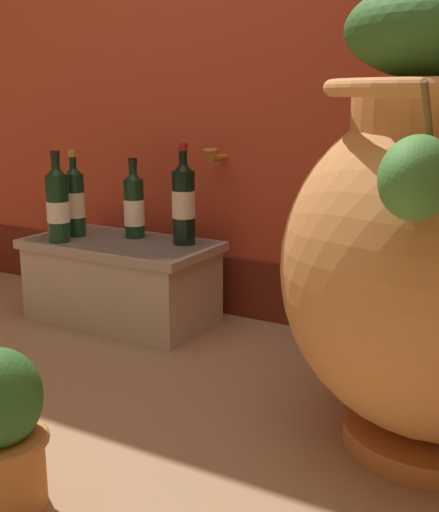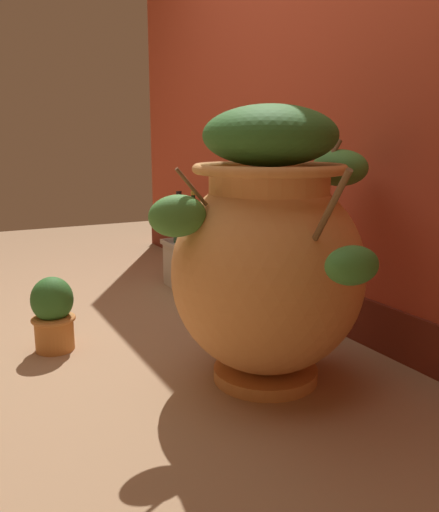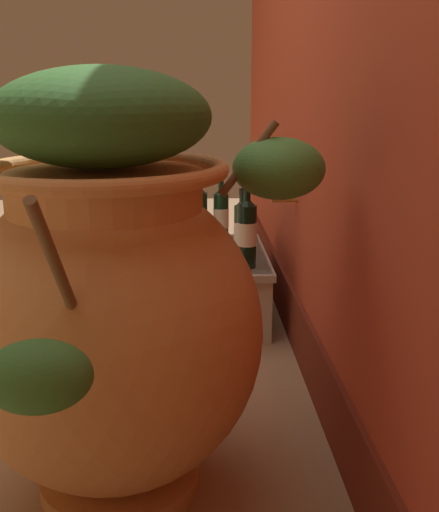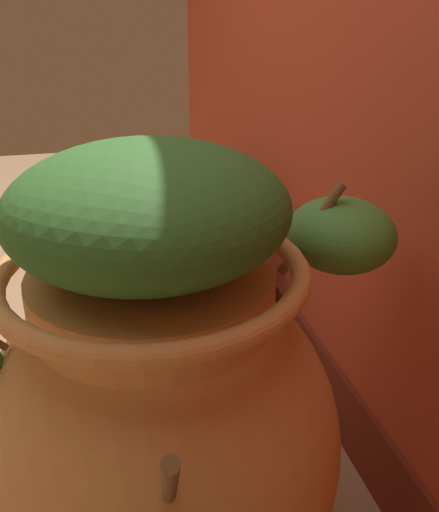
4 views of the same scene
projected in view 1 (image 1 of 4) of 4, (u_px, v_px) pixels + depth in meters
ground_plane at (87, 475)px, 1.43m from camera, size 7.00×7.00×0.00m
stone_ledge at (122, 277)px, 2.37m from camera, size 0.68×0.36×0.29m
wine_bottle_left at (75, 200)px, 2.39m from camera, size 0.07×0.07×0.31m
wine_bottle_middle at (134, 204)px, 2.37m from camera, size 0.07×0.07×0.28m
wine_bottle_right at (58, 203)px, 2.30m from camera, size 0.08×0.08×0.31m
wine_bottle_back at (184, 201)px, 2.26m from camera, size 0.08×0.08×0.34m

